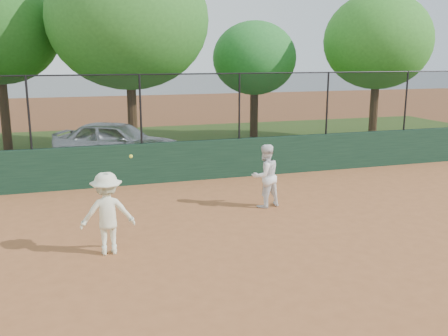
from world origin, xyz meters
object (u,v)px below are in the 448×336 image
object	(u,v)px
tree_3	(255,58)
parked_car	(117,142)
tree_4	(378,41)
tree_2	(128,20)
player_second	(265,176)
player_main	(107,213)

from	to	relation	value
tree_3	parked_car	bearing A→B (deg)	-152.39
tree_3	tree_4	xyz separation A→B (m)	(4.63, -2.37, 0.71)
parked_car	tree_2	world-z (taller)	tree_2
player_second	tree_2	world-z (taller)	tree_2
tree_2	tree_4	distance (m)	10.33
parked_car	tree_2	distance (m)	4.64
tree_2	player_main	bearing A→B (deg)	-100.20
parked_car	tree_3	xyz separation A→B (m)	(6.45, 3.37, 2.83)
player_second	player_main	distance (m)	4.41
parked_car	player_main	bearing A→B (deg)	-158.96
player_second	tree_3	world-z (taller)	tree_3
player_main	tree_4	world-z (taller)	tree_4
player_main	tree_3	size ratio (longest dim) A/B	0.38
player_main	player_second	bearing A→B (deg)	25.51
player_main	tree_4	size ratio (longest dim) A/B	0.31
player_second	player_main	bearing A→B (deg)	10.56
tree_4	parked_car	bearing A→B (deg)	-174.85
tree_3	tree_4	world-z (taller)	tree_4
player_main	tree_2	bearing A→B (deg)	79.80
parked_car	player_second	distance (m)	7.13
player_main	tree_3	bearing A→B (deg)	57.57
parked_car	player_main	distance (m)	8.44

